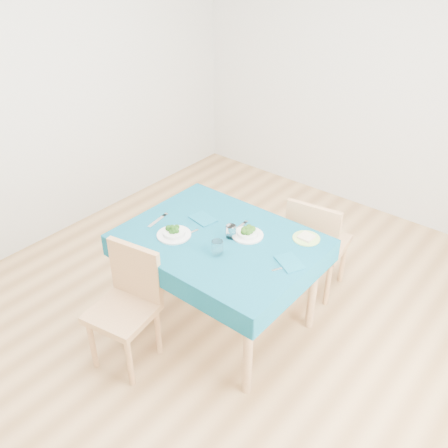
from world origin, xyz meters
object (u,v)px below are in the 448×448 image
Objects in this scene: bowl_near at (174,231)px; chair_far at (320,233)px; chair_near at (121,306)px; side_plate at (306,238)px; table at (220,282)px; bowl_far at (248,232)px.

chair_far is at bearing 59.51° from bowl_near.
chair_far is at bearing 58.94° from chair_near.
side_plate is at bearing 97.82° from chair_far.
bowl_near is at bearing 80.59° from chair_near.
bowl_far is (0.13, 0.14, 0.41)m from table.
chair_near reaches higher than bowl_far.
chair_far is (0.32, 0.81, 0.14)m from table.
bowl_near reaches higher than side_plate.
bowl_near is 0.89m from side_plate.
side_plate is (0.71, 1.05, 0.28)m from chair_near.
chair_far reaches higher than chair_near.
chair_near is 1.29m from side_plate.
chair_near is (-0.25, -0.69, 0.11)m from table.
chair_far is (0.58, 1.50, 0.03)m from chair_near.
chair_far is at bearing 106.11° from side_plate.
chair_far is 4.80× the size of bowl_far.
bowl_far is 1.17× the size of side_plate.
chair_near is at bearing -89.37° from bowl_near.
table is at bearing -141.84° from side_plate.
side_plate reaches higher than table.
chair_far is at bearing 68.30° from table.
bowl_near is (-0.26, -0.18, 0.41)m from table.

